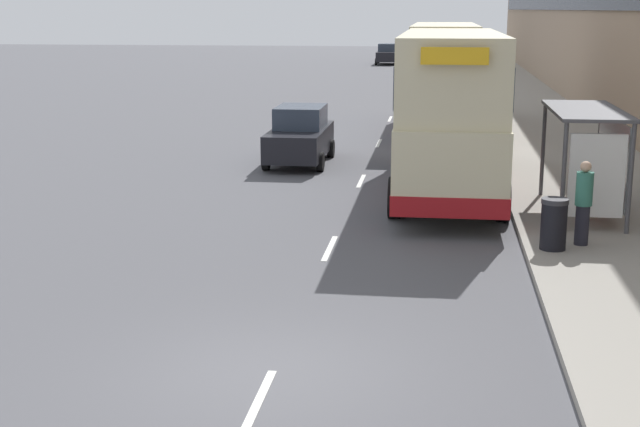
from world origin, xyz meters
name	(u,v)px	position (x,y,z in m)	size (l,w,h in m)	color
ground_plane	(272,373)	(0.00, 0.00, 0.00)	(220.00, 220.00, 0.00)	#515156
pavement	(519,99)	(6.50, 38.50, 0.07)	(5.00, 93.00, 0.14)	gray
lane_mark_0	(258,402)	(0.00, -0.94, 0.01)	(0.12, 2.00, 0.01)	silver
lane_mark_1	(330,248)	(0.00, 6.61, 0.01)	(0.12, 2.00, 0.01)	silver
lane_mark_2	(361,181)	(0.00, 14.16, 0.01)	(0.12, 2.00, 0.01)	silver
lane_mark_3	(379,143)	(0.00, 21.70, 0.01)	(0.12, 2.00, 0.01)	silver
lane_mark_4	(390,119)	(0.00, 29.25, 0.01)	(0.12, 2.00, 0.01)	silver
lane_mark_5	(398,102)	(0.00, 36.80, 0.01)	(0.12, 2.00, 0.01)	silver
lane_mark_6	(404,90)	(0.00, 44.35, 0.01)	(0.12, 2.00, 0.01)	silver
lane_mark_7	(408,80)	(0.00, 51.90, 0.01)	(0.12, 2.00, 0.01)	silver
bus_shelter	(594,143)	(5.77, 9.84, 1.88)	(1.60, 4.20, 2.48)	#4C4C51
double_decker_bus_near	(450,109)	(2.47, 12.85, 2.28)	(2.85, 10.56, 4.30)	beige
double_decker_bus_ahead	(444,75)	(2.34, 25.74, 2.29)	(2.85, 11.38, 4.30)	beige
car_0	(300,136)	(-2.24, 16.98, 0.90)	(1.90, 4.38, 1.84)	black
car_1	(444,60)	(2.49, 62.69, 0.88)	(1.95, 4.08, 1.78)	black
car_2	(446,56)	(2.67, 69.67, 0.83)	(2.02, 3.91, 1.66)	#B7B799
car_3	(387,54)	(-2.60, 70.46, 0.90)	(1.92, 4.57, 1.84)	black
pedestrian_1	(583,202)	(5.18, 7.10, 1.03)	(0.35, 0.35, 1.75)	#23232D
litter_bin	(554,224)	(4.55, 6.65, 0.67)	(0.55, 0.55, 1.05)	black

